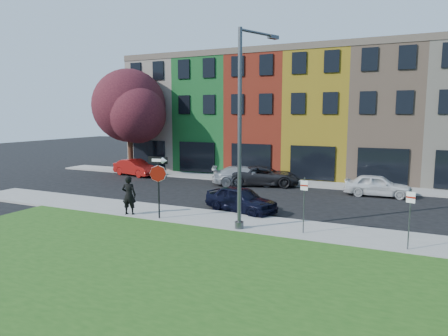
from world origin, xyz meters
The scene contains 15 objects.
ground centered at (0.00, 0.00, 0.00)m, with size 120.00×120.00×0.00m, color black.
sidewalk_near centered at (2.00, 3.00, 0.06)m, with size 40.00×3.00×0.12m, color gray.
sidewalk_far centered at (-3.00, 15.00, 0.06)m, with size 40.00×2.40×0.12m, color gray.
rowhouse_block centered at (-2.50, 21.18, 4.99)m, with size 30.00×10.12×10.00m.
stop_sign centered at (-4.39, 1.88, 2.29)m, with size 1.05×0.12×3.04m.
man centered at (-6.20, 1.90, 1.11)m, with size 0.83×0.66×1.98m, color black.
sedan_near centered at (-1.38, 5.14, 0.70)m, with size 4.39×2.74×1.39m, color black.
parked_car_red centered at (-14.34, 13.21, 0.70)m, with size 4.44×2.36×1.39m, color maroon.
parked_car_silver centered at (-4.19, 12.80, 0.70)m, with size 5.19×3.69×1.40m, color #A1A2A6.
parked_car_dark centered at (-2.87, 13.32, 0.72)m, with size 5.60×3.65×1.43m, color black.
parked_car_white centered at (4.93, 12.67, 0.69)m, with size 4.13×1.82×1.38m, color silver.
street_lamp centered at (-0.06, 2.08, 4.50)m, with size 1.25×2.43×8.69m.
parking_sign_a centered at (2.64, 2.38, 1.61)m, with size 0.32×0.09×2.42m.
parking_sign_b centered at (6.73, 1.94, 1.57)m, with size 0.31×0.13×2.34m.
tree_purple centered at (-15.45, 14.26, 5.76)m, with size 7.54×6.60×8.94m.
Camera 1 is at (6.46, -14.15, 5.19)m, focal length 32.00 mm.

